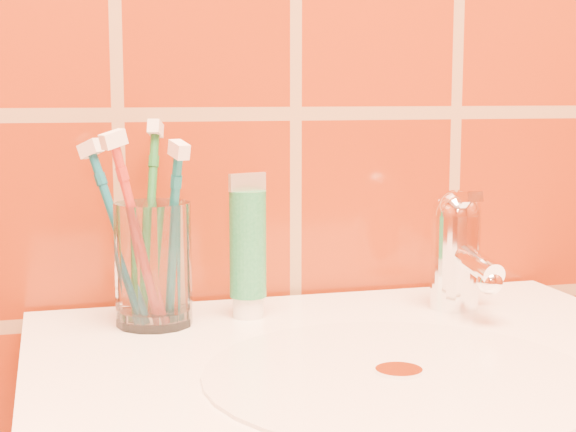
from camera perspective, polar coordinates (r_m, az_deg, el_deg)
name	(u,v)px	position (r m, az deg, el deg)	size (l,w,h in m)	color
glass_tumbler	(154,264)	(0.82, -8.69, -3.10)	(0.07, 0.07, 0.11)	white
toothpaste_tube	(248,250)	(0.84, -2.61, -2.24)	(0.04, 0.04, 0.14)	white
faucet	(458,246)	(0.88, 10.90, -1.92)	(0.05, 0.11, 0.12)	white
toothbrush_0	(138,233)	(0.80, -9.70, -1.08)	(0.06, 0.04, 0.19)	#A62B23
toothbrush_1	(171,236)	(0.80, -7.55, -1.30)	(0.04, 0.06, 0.18)	#0D6472
toothbrush_2	(119,234)	(0.83, -10.86, -1.16)	(0.07, 0.07, 0.18)	#0D5770
toothbrush_3	(150,221)	(0.85, -8.90, -0.35)	(0.04, 0.08, 0.19)	#1B672E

